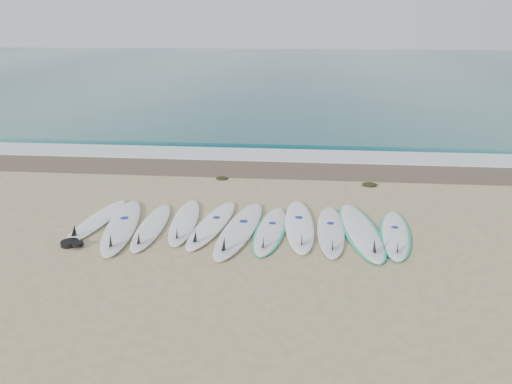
# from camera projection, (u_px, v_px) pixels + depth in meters

# --- Properties ---
(ground) EXTENTS (120.00, 120.00, 0.00)m
(ground) POSITION_uv_depth(u_px,v_px,m) (241.00, 228.00, 9.73)
(ground) COLOR tan
(ocean) EXTENTS (120.00, 55.00, 0.03)m
(ocean) POSITION_uv_depth(u_px,v_px,m) (290.00, 69.00, 40.27)
(ocean) COLOR #246065
(ocean) RESTS_ON ground
(wet_sand_band) EXTENTS (120.00, 1.80, 0.01)m
(wet_sand_band) POSITION_uv_depth(u_px,v_px,m) (260.00, 169.00, 13.58)
(wet_sand_band) COLOR brown
(wet_sand_band) RESTS_ON ground
(foam_band) EXTENTS (120.00, 1.40, 0.04)m
(foam_band) POSITION_uv_depth(u_px,v_px,m) (264.00, 155.00, 14.89)
(foam_band) COLOR silver
(foam_band) RESTS_ON ground
(wave_crest) EXTENTS (120.00, 1.00, 0.10)m
(wave_crest) POSITION_uv_depth(u_px,v_px,m) (267.00, 142.00, 16.29)
(wave_crest) COLOR #246065
(wave_crest) RESTS_ON ground
(surfboard_0) EXTENTS (0.73, 2.38, 0.30)m
(surfboard_0) POSITION_uv_depth(u_px,v_px,m) (96.00, 221.00, 9.96)
(surfboard_0) COLOR white
(surfboard_0) RESTS_ON ground
(surfboard_1) EXTENTS (1.04, 2.88, 0.36)m
(surfboard_1) POSITION_uv_depth(u_px,v_px,m) (121.00, 226.00, 9.66)
(surfboard_1) COLOR silver
(surfboard_1) RESTS_ON ground
(surfboard_2) EXTENTS (0.57, 2.40, 0.31)m
(surfboard_2) POSITION_uv_depth(u_px,v_px,m) (151.00, 227.00, 9.66)
(surfboard_2) COLOR white
(surfboard_2) RESTS_ON ground
(surfboard_3) EXTENTS (0.69, 2.46, 0.31)m
(surfboard_3) POSITION_uv_depth(u_px,v_px,m) (184.00, 222.00, 9.90)
(surfboard_3) COLOR white
(surfboard_3) RESTS_ON ground
(surfboard_4) EXTENTS (0.91, 2.60, 0.33)m
(surfboard_4) POSITION_uv_depth(u_px,v_px,m) (211.00, 225.00, 9.75)
(surfboard_4) COLOR white
(surfboard_4) RESTS_ON ground
(surfboard_5) EXTENTS (0.98, 2.91, 0.37)m
(surfboard_5) POSITION_uv_depth(u_px,v_px,m) (239.00, 230.00, 9.50)
(surfboard_5) COLOR white
(surfboard_5) RESTS_ON ground
(surfboard_6) EXTENTS (0.77, 2.43, 0.30)m
(surfboard_6) POSITION_uv_depth(u_px,v_px,m) (270.00, 230.00, 9.53)
(surfboard_6) COLOR silver
(surfboard_6) RESTS_ON ground
(surfboard_7) EXTENTS (0.70, 2.72, 0.35)m
(surfboard_7) POSITION_uv_depth(u_px,v_px,m) (299.00, 226.00, 9.71)
(surfboard_7) COLOR white
(surfboard_7) RESTS_ON ground
(surfboard_8) EXTENTS (0.57, 2.51, 0.32)m
(surfboard_8) POSITION_uv_depth(u_px,v_px,m) (331.00, 231.00, 9.47)
(surfboard_8) COLOR silver
(surfboard_8) RESTS_ON ground
(surfboard_9) EXTENTS (0.99, 2.86, 0.36)m
(surfboard_9) POSITION_uv_depth(u_px,v_px,m) (361.00, 231.00, 9.48)
(surfboard_9) COLOR white
(surfboard_9) RESTS_ON ground
(surfboard_10) EXTENTS (0.86, 2.42, 0.30)m
(surfboard_10) POSITION_uv_depth(u_px,v_px,m) (395.00, 234.00, 9.35)
(surfboard_10) COLOR white
(surfboard_10) RESTS_ON ground
(seaweed_near) EXTENTS (0.32, 0.25, 0.06)m
(seaweed_near) POSITION_uv_depth(u_px,v_px,m) (222.00, 178.00, 12.69)
(seaweed_near) COLOR black
(seaweed_near) RESTS_ON ground
(seaweed_far) EXTENTS (0.38, 0.29, 0.07)m
(seaweed_far) POSITION_uv_depth(u_px,v_px,m) (370.00, 184.00, 12.19)
(seaweed_far) COLOR black
(seaweed_far) RESTS_ON ground
(leash_coil) EXTENTS (0.46, 0.36, 0.11)m
(leash_coil) POSITION_uv_depth(u_px,v_px,m) (72.00, 243.00, 8.96)
(leash_coil) COLOR black
(leash_coil) RESTS_ON ground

